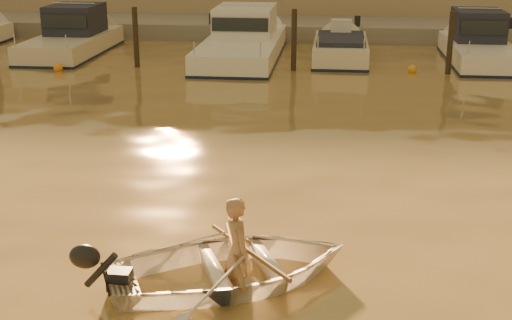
# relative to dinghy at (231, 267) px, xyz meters

# --- Properties ---
(ground_plane) EXTENTS (160.00, 160.00, 0.00)m
(ground_plane) POSITION_rel_dinghy_xyz_m (0.12, 0.97, -0.23)
(ground_plane) COLOR olive
(ground_plane) RESTS_ON ground
(dinghy) EXTENTS (4.03, 3.55, 0.69)m
(dinghy) POSITION_rel_dinghy_xyz_m (0.00, 0.00, 0.00)
(dinghy) COLOR white
(dinghy) RESTS_ON ground_plane
(person) EXTENTS (0.55, 0.65, 1.51)m
(person) POSITION_rel_dinghy_xyz_m (0.09, 0.04, 0.23)
(person) COLOR #A37951
(person) RESTS_ON dinghy
(outboard_motor) EXTENTS (0.98, 0.73, 0.70)m
(outboard_motor) POSITION_rel_dinghy_xyz_m (-1.37, -0.62, 0.05)
(outboard_motor) COLOR black
(outboard_motor) RESTS_ON dinghy
(oar_port) EXTENTS (1.29, 1.73, 0.13)m
(oar_port) POSITION_rel_dinghy_xyz_m (0.23, 0.10, 0.19)
(oar_port) COLOR brown
(oar_port) RESTS_ON dinghy
(oar_starboard) EXTENTS (0.58, 2.05, 0.13)m
(oar_starboard) POSITION_rel_dinghy_xyz_m (0.05, 0.02, 0.19)
(oar_starboard) COLOR brown
(oar_starboard) RESTS_ON dinghy
(moored_boat_1) EXTENTS (2.22, 6.62, 1.75)m
(moored_boat_1) POSITION_rel_dinghy_xyz_m (-8.47, 16.97, 0.40)
(moored_boat_1) COLOR beige
(moored_boat_1) RESTS_ON ground_plane
(moored_boat_2) EXTENTS (2.60, 8.59, 1.75)m
(moored_boat_2) POSITION_rel_dinghy_xyz_m (-2.06, 16.97, 0.40)
(moored_boat_2) COLOR white
(moored_boat_2) RESTS_ON ground_plane
(moored_boat_3) EXTENTS (1.86, 5.46, 0.95)m
(moored_boat_3) POSITION_rel_dinghy_xyz_m (1.45, 16.97, -0.00)
(moored_boat_3) COLOR beige
(moored_boat_3) RESTS_ON ground_plane
(moored_boat_4) EXTENTS (2.06, 6.41, 1.75)m
(moored_boat_4) POSITION_rel_dinghy_xyz_m (6.25, 16.97, 0.40)
(moored_boat_4) COLOR white
(moored_boat_4) RESTS_ON ground_plane
(piling_1) EXTENTS (0.18, 0.18, 2.20)m
(piling_1) POSITION_rel_dinghy_xyz_m (-5.38, 14.77, 0.67)
(piling_1) COLOR #2D2319
(piling_1) RESTS_ON ground_plane
(piling_2) EXTENTS (0.18, 0.18, 2.20)m
(piling_2) POSITION_rel_dinghy_xyz_m (-0.08, 14.77, 0.67)
(piling_2) COLOR #2D2319
(piling_2) RESTS_ON ground_plane
(piling_3) EXTENTS (0.18, 0.18, 2.20)m
(piling_3) POSITION_rel_dinghy_xyz_m (4.92, 14.77, 0.67)
(piling_3) COLOR #2D2319
(piling_3) RESTS_ON ground_plane
(fender_b) EXTENTS (0.30, 0.30, 0.30)m
(fender_b) POSITION_rel_dinghy_xyz_m (-7.79, 13.82, -0.13)
(fender_b) COLOR orange
(fender_b) RESTS_ON ground_plane
(fender_c) EXTENTS (0.30, 0.30, 0.30)m
(fender_c) POSITION_rel_dinghy_xyz_m (-2.42, 13.70, -0.13)
(fender_c) COLOR silver
(fender_c) RESTS_ON ground_plane
(fender_d) EXTENTS (0.30, 0.30, 0.30)m
(fender_d) POSITION_rel_dinghy_xyz_m (3.79, 14.86, -0.13)
(fender_d) COLOR orange
(fender_d) RESTS_ON ground_plane
(quay) EXTENTS (52.00, 4.00, 1.00)m
(quay) POSITION_rel_dinghy_xyz_m (0.12, 22.47, -0.08)
(quay) COLOR gray
(quay) RESTS_ON ground_plane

